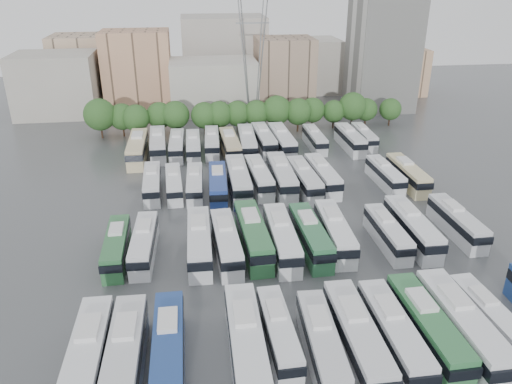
{
  "coord_description": "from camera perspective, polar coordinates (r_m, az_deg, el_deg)",
  "views": [
    {
      "loc": [
        -11.82,
        -57.87,
        31.76
      ],
      "look_at": [
        -3.33,
        5.06,
        3.0
      ],
      "focal_mm": 35.0,
      "sensor_mm": 36.0,
      "label": 1
    }
  ],
  "objects": [
    {
      "name": "ground",
      "position": [
        67.06,
        3.41,
        -3.95
      ],
      "size": [
        220.0,
        220.0,
        0.0
      ],
      "primitive_type": "plane",
      "color": "#424447",
      "rests_on": "ground"
    },
    {
      "name": "tree_line",
      "position": [
        104.14,
        -1.97,
        9.04
      ],
      "size": [
        66.38,
        7.18,
        8.12
      ],
      "color": "black",
      "rests_on": "ground"
    },
    {
      "name": "city_buildings",
      "position": [
        131.99,
        -5.84,
        13.82
      ],
      "size": [
        102.0,
        35.0,
        20.0
      ],
      "color": "#9E998E",
      "rests_on": "ground"
    },
    {
      "name": "apartment_tower",
      "position": [
        126.01,
        14.23,
        15.1
      ],
      "size": [
        14.0,
        14.0,
        26.0
      ],
      "primitive_type": "cube",
      "color": "silver",
      "rests_on": "ground"
    },
    {
      "name": "electricity_pylon",
      "position": [
        109.54,
        -0.4,
        17.5
      ],
      "size": [
        9.0,
        6.91,
        33.83
      ],
      "color": "slate",
      "rests_on": "ground"
    },
    {
      "name": "bus_r0_s0",
      "position": [
        46.06,
        -18.63,
        -17.47
      ],
      "size": [
        2.86,
        12.91,
        4.05
      ],
      "rotation": [
        0.0,
        0.0,
        -0.0
      ],
      "color": "silver",
      "rests_on": "ground"
    },
    {
      "name": "bus_r0_s1",
      "position": [
        45.3,
        -14.71,
        -17.7
      ],
      "size": [
        3.0,
        13.0,
        4.07
      ],
      "rotation": [
        0.0,
        0.0,
        -0.01
      ],
      "color": "silver",
      "rests_on": "ground"
    },
    {
      "name": "bus_r0_s2",
      "position": [
        45.56,
        -9.95,
        -17.07
      ],
      "size": [
        2.68,
        12.2,
        3.83
      ],
      "rotation": [
        0.0,
        0.0,
        0.0
      ],
      "color": "navy",
      "rests_on": "ground"
    },
    {
      "name": "bus_r0_s4",
      "position": [
        45.13,
        -1.14,
        -16.84
      ],
      "size": [
        3.0,
        13.23,
        4.14
      ],
      "rotation": [
        0.0,
        0.0,
        -0.01
      ],
      "color": "silver",
      "rests_on": "ground"
    },
    {
      "name": "bus_r0_s5",
      "position": [
        46.73,
        2.6,
        -15.75
      ],
      "size": [
        2.67,
        10.93,
        3.41
      ],
      "rotation": [
        0.0,
        0.0,
        0.03
      ],
      "color": "silver",
      "rests_on": "ground"
    },
    {
      "name": "bus_r0_s6",
      "position": [
        45.73,
        7.51,
        -16.79
      ],
      "size": [
        3.08,
        11.93,
        3.71
      ],
      "rotation": [
        0.0,
        0.0,
        -0.04
      ],
      "color": "silver",
      "rests_on": "ground"
    },
    {
      "name": "bus_r0_s7",
      "position": [
        46.57,
        11.43,
        -15.93
      ],
      "size": [
        2.87,
        13.06,
        4.09
      ],
      "rotation": [
        0.0,
        0.0,
        -0.0
      ],
      "color": "silver",
      "rests_on": "ground"
    },
    {
      "name": "bus_r0_s8",
      "position": [
        47.8,
        15.41,
        -15.31
      ],
      "size": [
        2.77,
        12.51,
        3.92
      ],
      "rotation": [
        0.0,
        0.0,
        0.0
      ],
      "color": "silver",
      "rests_on": "ground"
    },
    {
      "name": "bus_r0_s9",
      "position": [
        49.31,
        18.93,
        -14.37
      ],
      "size": [
        3.04,
        12.88,
        4.02
      ],
      "rotation": [
        0.0,
        0.0,
        0.02
      ],
      "color": "#307240",
      "rests_on": "ground"
    },
    {
      "name": "bus_r0_s10",
      "position": [
        50.38,
        22.39,
        -13.89
      ],
      "size": [
        3.09,
        13.6,
        4.26
      ],
      "rotation": [
        0.0,
        0.0,
        0.01
      ],
      "color": "silver",
      "rests_on": "ground"
    },
    {
      "name": "bus_r0_s11",
      "position": [
        53.0,
        25.09,
        -12.88
      ],
      "size": [
        2.94,
        11.09,
        3.45
      ],
      "rotation": [
        0.0,
        0.0,
        0.05
      ],
      "color": "white",
      "rests_on": "ground"
    },
    {
      "name": "bus_r1_s0",
      "position": [
        61.24,
        -15.65,
        -6.0
      ],
      "size": [
        2.62,
        11.3,
        3.53
      ],
      "rotation": [
        0.0,
        0.0,
        0.01
      ],
      "color": "#2D6939",
      "rests_on": "ground"
    },
    {
      "name": "bus_r1_s1",
      "position": [
        61.0,
        -12.68,
        -5.74
      ],
      "size": [
        2.96,
        11.62,
        3.62
      ],
      "rotation": [
        0.0,
        0.0,
        -0.04
      ],
      "color": "silver",
      "rests_on": "ground"
    },
    {
      "name": "bus_r1_s3",
      "position": [
        59.94,
        -6.5,
        -5.62
      ],
      "size": [
        2.94,
        12.75,
        3.99
      ],
      "rotation": [
        0.0,
        0.0,
        -0.01
      ],
      "color": "silver",
      "rests_on": "ground"
    },
    {
      "name": "bus_r1_s4",
      "position": [
        59.65,
        -3.42,
        -5.73
      ],
      "size": [
        3.21,
        12.35,
        3.84
      ],
      "rotation": [
        0.0,
        0.0,
        0.04
      ],
      "color": "silver",
      "rests_on": "ground"
    },
    {
      "name": "bus_r1_s5",
      "position": [
        60.72,
        -0.37,
        -4.93
      ],
      "size": [
        3.44,
        13.41,
        4.17
      ],
      "rotation": [
        0.0,
        0.0,
        0.04
      ],
      "color": "#2E6D3D",
      "rests_on": "ground"
    },
    {
      "name": "bus_r1_s6",
      "position": [
        60.32,
        2.95,
        -5.25
      ],
      "size": [
        2.92,
        12.89,
        4.04
      ],
      "rotation": [
        0.0,
        0.0,
        -0.01
      ],
      "color": "silver",
      "rests_on": "ground"
    },
    {
      "name": "bus_r1_s7",
      "position": [
        61.21,
        6.21,
        -4.97
      ],
      "size": [
        3.08,
        12.52,
        3.91
      ],
      "rotation": [
        0.0,
        0.0,
        0.03
      ],
      "color": "#2E6C43",
      "rests_on": "ground"
    },
    {
      "name": "bus_r1_s8",
      "position": [
        62.49,
        8.97,
        -4.49
      ],
      "size": [
        3.18,
        12.55,
        3.91
      ],
      "rotation": [
        0.0,
        0.0,
        -0.04
      ],
      "color": "white",
      "rests_on": "ground"
    },
    {
      "name": "bus_r1_s10",
      "position": [
        64.0,
        14.8,
        -4.51
      ],
      "size": [
        2.47,
        11.19,
        3.51
      ],
      "rotation": [
        0.0,
        0.0,
        0.0
      ],
      "color": "silver",
      "rests_on": "ground"
    },
    {
      "name": "bus_r1_s11",
      "position": [
        65.55,
        17.41,
        -3.88
      ],
      "size": [
        2.82,
        12.84,
        4.03
      ],
      "rotation": [
        0.0,
        0.0,
        -0.0
      ],
      "color": "silver",
      "rests_on": "ground"
    },
    {
      "name": "bus_r1_s13",
      "position": [
        69.25,
        21.97,
        -3.18
      ],
      "size": [
        2.77,
        11.78,
        3.68
      ],
      "rotation": [
        0.0,
        0.0,
        0.02
      ],
      "color": "silver",
      "rests_on": "ground"
    },
    {
      "name": "bus_r2_s1",
      "position": [
        77.42,
        -11.79,
        1.03
      ],
      "size": [
        2.86,
        11.5,
        3.59
      ],
      "rotation": [
        0.0,
        0.0,
        0.03
      ],
      "color": "silver",
      "rests_on": "ground"
    },
    {
      "name": "bus_r2_s2",
      "position": [
        76.88,
        -9.37,
        0.98
      ],
      "size": [
        2.85,
        10.9,
        3.39
      ],
      "rotation": [
        0.0,
        0.0,
        0.05
      ],
      "color": "silver",
      "rests_on": "ground"
    },
    {
      "name": "bus_r2_s3",
      "position": [
        76.41,
        -7.02,
        1.0
      ],
      "size": [
        2.77,
        11.06,
        3.45
      ],
      "rotation": [
        0.0,
        0.0,
        -0.03
      ],
      "color": "silver",
      "rests_on": "ground"
    },
    {
      "name": "bus_r2_s4",
      "position": [
        75.27,
        -4.38,
        0.88
      ],
      "size": [
        3.15,
        12.16,
        3.78
      ],
      "rotation": [
        0.0,
        0.0,
        -0.04
      ],
      "color": "navy",
      "rests_on": "ground"
    },
    {
      "name": "bus_r2_s5",
      "position": [
        76.35,
        -2.03,
        1.47
      ],
      "size": [
        2.95,
        13.46,
        4.22
      ],
      "rotation": [
        0.0,
        0.0,
        0.0
      ],
      "color": "silver",
      "rests_on": "ground"
    },
    {
      "name": "bus_r2_s6",
      "position": [
        77.77,
        0.33,
        1.78
      ],
      "size": [
        3.31,
        12.43,
        3.86
      ],
      "rotation": [
        0.0,
        0.0,
        0.05
      ],
      "color": "silver",
      "rests_on": "ground"
    },
    {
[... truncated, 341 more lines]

